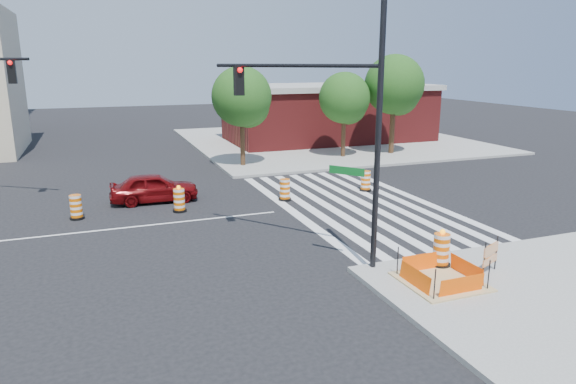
% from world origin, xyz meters
% --- Properties ---
extents(ground, '(120.00, 120.00, 0.00)m').
position_xyz_m(ground, '(0.00, 0.00, 0.00)').
color(ground, black).
rests_on(ground, ground).
extents(sidewalk_ne, '(22.00, 22.00, 0.15)m').
position_xyz_m(sidewalk_ne, '(18.00, 18.00, 0.07)').
color(sidewalk_ne, gray).
rests_on(sidewalk_ne, ground).
extents(crosswalk_east, '(6.75, 13.50, 0.01)m').
position_xyz_m(crosswalk_east, '(10.95, 0.00, 0.01)').
color(crosswalk_east, silver).
rests_on(crosswalk_east, ground).
extents(lane_centerline, '(14.00, 0.12, 0.01)m').
position_xyz_m(lane_centerline, '(0.00, 0.00, 0.01)').
color(lane_centerline, silver).
rests_on(lane_centerline, ground).
extents(excavation_pit, '(2.20, 2.20, 0.90)m').
position_xyz_m(excavation_pit, '(9.00, -9.00, 0.22)').
color(excavation_pit, tan).
rests_on(excavation_pit, ground).
extents(brick_storefront, '(16.50, 8.50, 4.60)m').
position_xyz_m(brick_storefront, '(18.00, 18.00, 2.32)').
color(brick_storefront, maroon).
rests_on(brick_storefront, ground).
extents(red_coupe, '(4.05, 1.74, 1.36)m').
position_xyz_m(red_coupe, '(2.34, 3.59, 0.68)').
color(red_coupe, '#63080A').
rests_on(red_coupe, ground).
extents(signal_pole_se, '(3.79, 4.76, 7.87)m').
position_xyz_m(signal_pole_se, '(6.74, -5.95, 4.83)').
color(signal_pole_se, black).
rests_on(signal_pole_se, ground).
extents(pit_drum, '(0.62, 0.62, 1.23)m').
position_xyz_m(pit_drum, '(9.73, -7.99, 0.66)').
color(pit_drum, black).
rests_on(pit_drum, ground).
extents(barricade, '(0.86, 0.42, 1.08)m').
position_xyz_m(barricade, '(10.80, -8.94, 0.75)').
color(barricade, '#E26004').
rests_on(barricade, ground).
extents(tree_north_c, '(3.62, 3.62, 6.16)m').
position_xyz_m(tree_north_c, '(8.48, 10.01, 4.13)').
color(tree_north_c, '#382314').
rests_on(tree_north_c, ground).
extents(tree_north_d, '(3.39, 3.39, 5.76)m').
position_xyz_m(tree_north_d, '(15.68, 10.57, 3.87)').
color(tree_north_d, '#382314').
rests_on(tree_north_d, ground).
extents(tree_north_e, '(4.07, 4.06, 6.91)m').
position_xyz_m(tree_north_e, '(19.44, 10.53, 4.63)').
color(tree_north_e, '#382314').
rests_on(tree_north_e, ground).
extents(median_drum_2, '(0.60, 0.60, 1.02)m').
position_xyz_m(median_drum_2, '(-1.02, 1.95, 0.48)').
color(median_drum_2, black).
rests_on(median_drum_2, ground).
extents(median_drum_3, '(0.60, 0.60, 1.18)m').
position_xyz_m(median_drum_3, '(3.17, 1.53, 0.49)').
color(median_drum_3, black).
rests_on(median_drum_3, ground).
extents(median_drum_4, '(0.60, 0.60, 1.02)m').
position_xyz_m(median_drum_4, '(8.14, 1.68, 0.48)').
color(median_drum_4, black).
rests_on(median_drum_4, ground).
extents(median_drum_5, '(0.60, 0.60, 1.02)m').
position_xyz_m(median_drum_5, '(12.61, 1.96, 0.48)').
color(median_drum_5, black).
rests_on(median_drum_5, ground).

